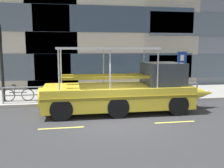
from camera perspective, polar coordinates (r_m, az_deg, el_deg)
ground_plane at (r=10.86m, az=1.19°, el=-8.48°), size 120.00×120.00×0.00m
sidewalk at (r=16.22m, az=-2.45°, el=-2.54°), size 32.00×4.80×0.18m
curb_edge at (r=13.81m, az=-1.19°, el=-4.45°), size 32.00×0.18×0.18m
lane_centreline at (r=10.19m, az=1.93°, el=-9.59°), size 25.80×0.12×0.01m
curb_guardrail at (r=14.00m, az=-1.38°, el=-1.38°), size 11.40×0.09×0.90m
traffic_light_pole at (r=14.71m, az=-24.68°, el=6.06°), size 0.24×0.46×4.26m
parking_sign at (r=15.75m, az=16.04°, el=4.08°), size 0.60×0.12×2.78m
leaned_bicycle at (r=14.73m, az=-21.20°, el=-2.35°), size 1.74×0.46×0.96m
duck_tour_boat at (r=12.18m, az=3.66°, el=-1.58°), size 8.99×2.60×3.20m
pedestrian_near_bow at (r=16.24m, az=12.10°, el=1.00°), size 0.40×0.30×1.57m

